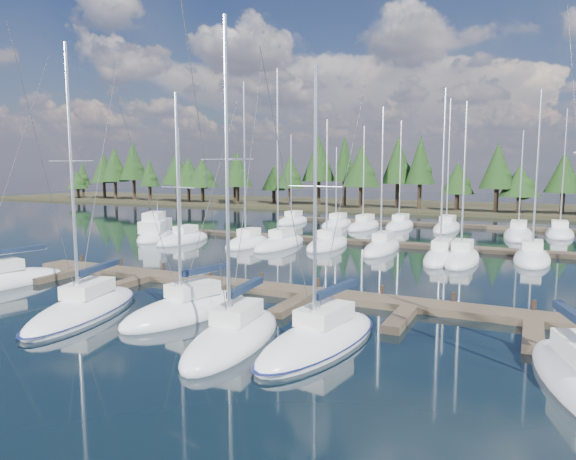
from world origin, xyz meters
The scene contains 11 objects.
ground centered at (0.00, 30.00, 0.00)m, with size 260.00×260.00×0.00m, color black.
far_shore centered at (0.00, 90.00, 0.30)m, with size 220.00×30.00×0.60m, color #332F1C.
main_dock centered at (0.00, 17.36, 0.20)m, with size 44.00×6.13×0.90m.
back_docks centered at (0.00, 49.58, 0.20)m, with size 50.00×21.80×0.40m.
front_sailboat_1 centered at (-9.28, 9.26, 0.29)m, with size 5.00×9.76×14.56m.
front_sailboat_2 centered at (-4.33, 11.54, 0.28)m, with size 4.76×8.46×12.19m.
front_sailboat_3 centered at (0.13, 8.85, 0.30)m, with size 3.55×8.31×14.58m.
front_sailboat_4 centered at (3.65, 10.20, 0.27)m, with size 4.22×9.29×12.58m.
back_sailboat_rows centered at (0.95, 45.13, 0.27)m, with size 43.94×32.74×17.75m.
motor_yacht_left centered at (-25.78, 34.65, 0.52)m, with size 6.81×9.97×4.76m.
tree_line centered at (-1.84, 80.25, 7.38)m, with size 183.31×11.81×13.46m.
Camera 1 is at (11.66, -9.76, 7.67)m, focal length 32.00 mm.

